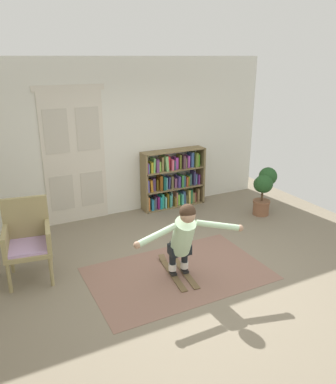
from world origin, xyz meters
The scene contains 9 objects.
ground_plane centered at (0.00, 0.00, 0.00)m, with size 7.20×7.20×0.00m, color #7C705C.
back_wall centered at (0.00, 2.60, 1.45)m, with size 6.00×0.10×2.90m, color silver.
double_door centered at (-0.94, 2.54, 1.23)m, with size 1.22×0.05×2.45m.
rug centered at (-0.18, 0.06, 0.00)m, with size 2.47×1.56×0.01m, color #876253.
bookshelf centered at (0.95, 2.39, 0.54)m, with size 1.31×0.30×1.17m.
wicker_chair centered at (-2.02, 0.94, 0.58)m, with size 0.68×0.68×1.10m.
potted_plant centered at (2.29, 1.22, 0.56)m, with size 0.50×0.46×0.92m.
skis_pair centered at (-0.18, 0.09, 0.02)m, with size 0.38×0.97×0.07m.
person_skier centered at (-0.20, -0.10, 0.67)m, with size 1.48×0.66×1.08m.
Camera 1 is at (-2.44, -4.06, 2.89)m, focal length 35.76 mm.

